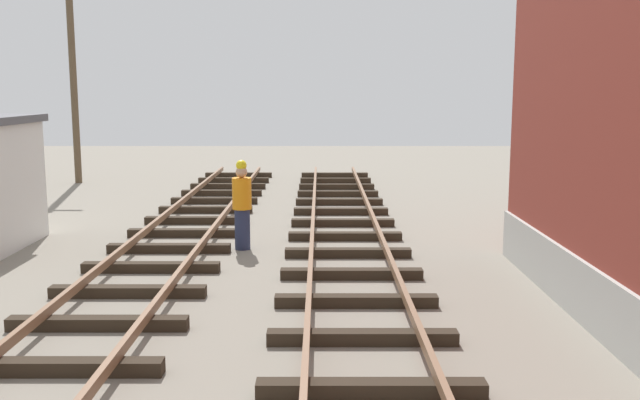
{
  "coord_description": "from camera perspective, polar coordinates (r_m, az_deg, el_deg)",
  "views": [
    {
      "loc": [
        0.78,
        -1.62,
        3.3
      ],
      "look_at": [
        0.79,
        11.29,
        1.28
      ],
      "focal_mm": 39.75,
      "sensor_mm": 36.0,
      "label": 1
    }
  ],
  "objects": [
    {
      "name": "utility_pole_far",
      "position": [
        26.51,
        -19.33,
        10.02
      ],
      "size": [
        1.8,
        0.24,
        7.71
      ],
      "color": "brown",
      "rests_on": "ground"
    },
    {
      "name": "track_worker_foreground",
      "position": [
        14.72,
        -6.34,
        -0.42
      ],
      "size": [
        0.4,
        0.4,
        1.87
      ],
      "color": "#262D4C",
      "rests_on": "ground"
    }
  ]
}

